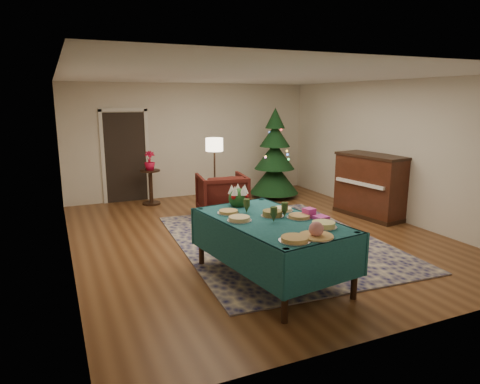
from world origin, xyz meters
name	(u,v)px	position (x,y,z in m)	size (l,w,h in m)	color
room_shell	(255,159)	(0.00, 0.00, 1.35)	(7.00, 7.00, 7.00)	#593319
doorway	(125,154)	(-1.60, 3.48, 1.10)	(1.08, 0.04, 2.16)	black
rug	(278,241)	(0.20, -0.49, 0.01)	(3.20, 4.20, 0.02)	#121243
buffet_table	(271,232)	(-0.64, -1.82, 0.67)	(1.54, 2.29, 0.83)	black
platter_0	(295,239)	(-0.82, -2.68, 0.85)	(0.35, 0.35, 0.05)	silver
platter_1	(316,231)	(-0.53, -2.66, 0.90)	(0.39, 0.39, 0.18)	silver
platter_2	(324,225)	(-0.23, -2.38, 0.86)	(0.32, 0.32, 0.07)	silver
platter_3	(299,217)	(-0.29, -1.91, 0.85)	(0.32, 0.32, 0.05)	silver
platter_4	(239,219)	(-1.05, -1.71, 0.86)	(0.32, 0.32, 0.06)	silver
platter_5	(272,214)	(-0.56, -1.69, 0.87)	(0.30, 0.30, 0.08)	silver
platter_6	(282,210)	(-0.31, -1.51, 0.85)	(0.31, 0.31, 0.05)	silver
platter_7	(228,212)	(-1.03, -1.33, 0.85)	(0.30, 0.30, 0.05)	silver
goblet_0	(247,206)	(-0.80, -1.40, 0.93)	(0.09, 0.09, 0.19)	#2D471E
goblet_1	(285,209)	(-0.43, -1.78, 0.93)	(0.09, 0.09, 0.19)	#2D471E
goblet_2	(274,214)	(-0.67, -1.93, 0.93)	(0.09, 0.09, 0.19)	#2D471E
napkin_stack	(321,218)	(-0.06, -2.07, 0.85)	(0.17, 0.17, 0.04)	#D83CB0
gift_box	(309,212)	(-0.13, -1.89, 0.89)	(0.13, 0.13, 0.11)	#D63BA2
centerpiece	(238,196)	(-0.74, -0.99, 0.98)	(0.30, 0.30, 0.34)	#1E4C1E
armchair	(222,193)	(-0.06, 1.40, 0.48)	(0.93, 0.87, 0.96)	#3D110D
floor_lamp	(214,149)	(0.04, 2.07, 1.29)	(0.37, 0.37, 1.53)	#A57F3F
side_table	(151,188)	(-1.16, 2.96, 0.38)	(0.44, 0.44, 0.79)	black
potted_plant	(150,165)	(-1.16, 2.96, 0.90)	(0.24, 0.42, 0.24)	red
christmas_tree	(275,158)	(1.73, 2.50, 0.96)	(1.40, 1.40, 2.14)	black
piano	(371,186)	(2.67, 0.17, 0.62)	(0.87, 1.54, 1.26)	black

